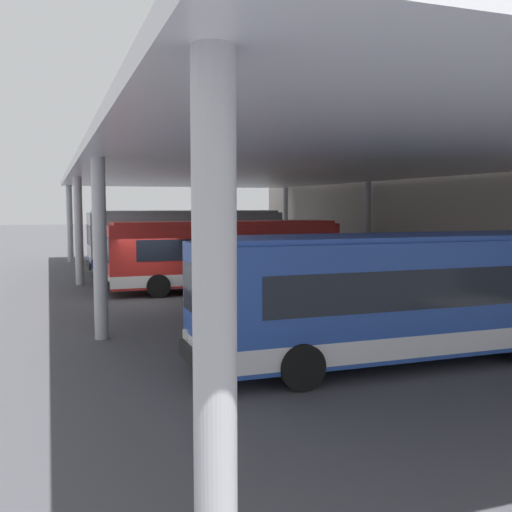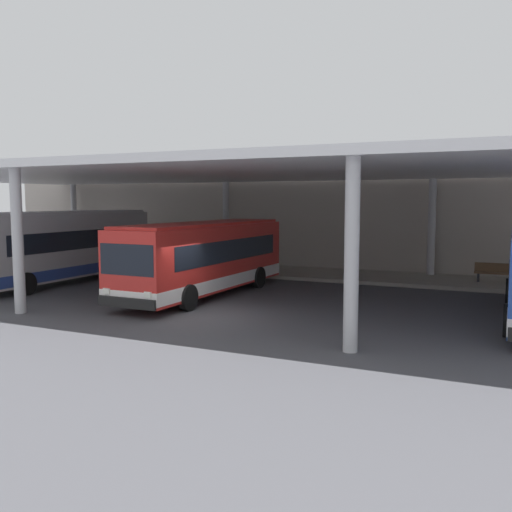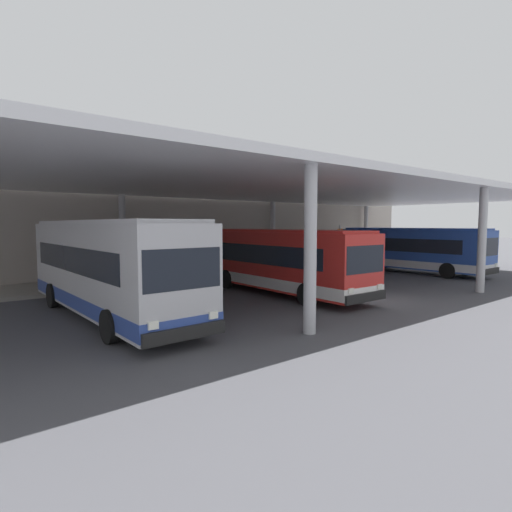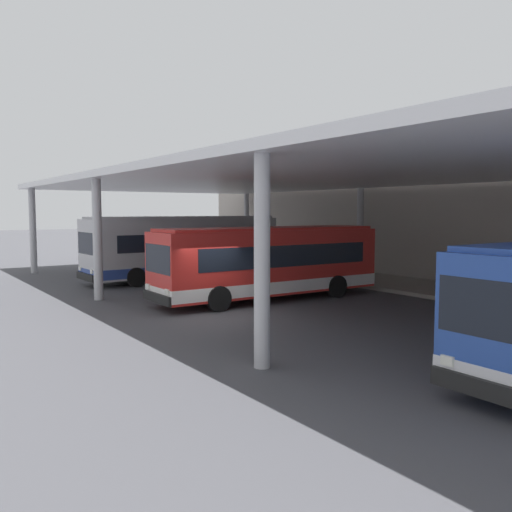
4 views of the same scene
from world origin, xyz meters
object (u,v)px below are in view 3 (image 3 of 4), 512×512
bus_nearest_bay (108,267)px  bus_middle_bay (411,249)px  bench_waiting (315,258)px  banner_sign (340,242)px  bus_second_bay (279,260)px  trash_bin (341,255)px

bus_nearest_bay → bus_middle_bay: size_ratio=1.08×
bench_waiting → banner_sign: bearing=-22.6°
bus_nearest_bay → bus_second_bay: size_ratio=1.08×
bus_middle_bay → banner_sign: 6.67m
bench_waiting → bus_second_bay: bearing=-144.2°
bus_second_bay → bus_middle_bay: same height
bus_nearest_bay → trash_bin: bus_nearest_bay is taller
bus_second_bay → trash_bin: (14.72, 8.23, -0.98)m
bus_second_bay → bench_waiting: 13.99m
bus_nearest_bay → banner_sign: (21.76, 7.13, 0.14)m
bus_nearest_bay → bench_waiting: bus_nearest_bay is taller
bus_nearest_bay → trash_bin: 24.46m
bench_waiting → trash_bin: bearing=1.0°
bus_middle_bay → banner_sign: size_ratio=3.29×
bus_second_bay → trash_bin: bearing=29.2°
bench_waiting → bus_nearest_bay: bearing=-157.8°
bus_second_bay → banner_sign: size_ratio=3.30×
bus_second_bay → trash_bin: bus_second_bay is taller
bus_nearest_bay → banner_sign: bearing=18.1°
bus_nearest_bay → trash_bin: bearing=19.3°
bus_second_bay → banner_sign: (13.42, 7.30, 0.32)m
bus_middle_bay → trash_bin: bus_middle_bay is taller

